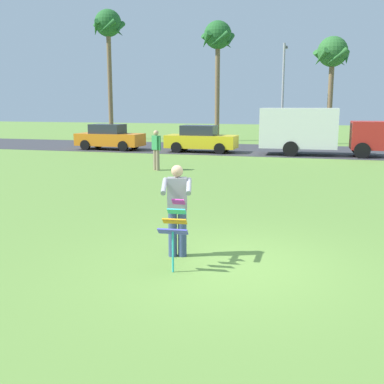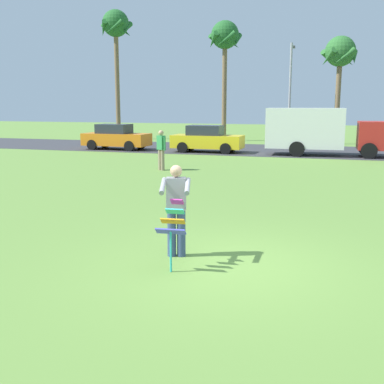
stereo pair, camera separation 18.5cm
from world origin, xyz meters
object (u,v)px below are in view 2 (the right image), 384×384
person_walker_near (161,149)px  parked_car_yellow (207,139)px  person_kite_flyer (176,207)px  palm_tree_left_near (116,30)px  parked_car_orange (116,137)px  parked_truck_red_cab (320,130)px  kite_held (173,224)px  streetlight_pole (290,87)px  palm_tree_right_near (225,40)px  palm_tree_centre_far (340,56)px

person_walker_near → parked_car_yellow: bearing=90.9°
person_kite_flyer → palm_tree_left_near: palm_tree_left_near is taller
parked_car_orange → parked_car_yellow: size_ratio=1.01×
parked_truck_red_cab → palm_tree_left_near: size_ratio=0.66×
kite_held → streetlight_pole: (-0.59, 26.78, 3.19)m
parked_car_orange → person_walker_near: size_ratio=2.46×
palm_tree_left_near → palm_tree_right_near: size_ratio=1.12×
kite_held → palm_tree_centre_far: 28.60m
person_kite_flyer → streetlight_pole: 26.30m
streetlight_pole → parked_car_yellow: bearing=-120.0°
person_kite_flyer → parked_truck_red_cab: size_ratio=0.26×
kite_held → streetlight_pole: streetlight_pole is taller
palm_tree_right_near → streetlight_pole: bearing=-19.8°
streetlight_pole → person_walker_near: 16.01m
kite_held → palm_tree_right_near: 30.00m
parked_truck_red_cab → parked_car_orange: bearing=180.0°
streetlight_pole → palm_tree_centre_far: bearing=20.2°
parked_car_yellow → parked_truck_red_cab: size_ratio=0.62×
person_kite_flyer → person_walker_near: (-4.41, 10.92, -0.02)m
parked_truck_red_cab → person_walker_near: bearing=-128.3°
person_kite_flyer → parked_car_orange: 21.71m
person_kite_flyer → person_walker_near: 11.78m
palm_tree_right_near → kite_held: bearing=-78.6°
parked_car_orange → palm_tree_right_near: palm_tree_right_near is taller
kite_held → person_kite_flyer: bearing=103.9°
person_kite_flyer → kite_held: size_ratio=1.46×
parked_truck_red_cab → palm_tree_right_near: 13.28m
person_kite_flyer → parked_car_orange: person_kite_flyer is taller
palm_tree_left_near → person_walker_near: size_ratio=5.88×
palm_tree_right_near → person_walker_near: palm_tree_right_near is taller
parked_truck_red_cab → palm_tree_left_near: (-16.25, 8.21, 7.20)m
palm_tree_left_near → streetlight_pole: bearing=-4.5°
palm_tree_left_near → palm_tree_right_near: 8.78m
parked_truck_red_cab → person_kite_flyer: bearing=-95.9°
parked_car_yellow → palm_tree_right_near: palm_tree_right_near is taller
palm_tree_left_near → palm_tree_centre_far: (17.09, 0.11, -2.44)m
person_kite_flyer → parked_car_yellow: size_ratio=0.41×
person_kite_flyer → palm_tree_left_near: 31.67m
streetlight_pole → palm_tree_left_near: bearing=175.5°
parked_car_yellow → streetlight_pole: bearing=60.0°
streetlight_pole → palm_tree_right_near: bearing=160.2°
person_kite_flyer → parked_car_yellow: 19.53m
person_kite_flyer → parked_car_orange: (-10.51, 18.99, -0.18)m
palm_tree_right_near → streetlight_pole: 6.57m
parked_car_yellow → palm_tree_left_near: bearing=139.9°
person_kite_flyer → parked_car_yellow: (-4.54, 18.99, -0.18)m
kite_held → parked_truck_red_cab: (1.80, 19.65, 0.61)m
person_kite_flyer → palm_tree_left_near: size_ratio=0.17×
kite_held → parked_car_orange: size_ratio=0.28×
person_kite_flyer → person_walker_near: size_ratio=1.00×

